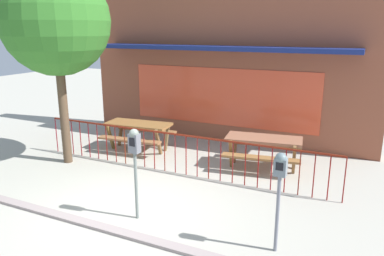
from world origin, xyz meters
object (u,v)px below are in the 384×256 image
Objects in this scene: parking_meter_near at (135,150)px; picnic_table_left at (138,129)px; picnic_table_right at (264,144)px; parking_meter_far at (280,176)px; street_tree at (56,22)px.

picnic_table_left is at bearing 122.81° from parking_meter_near.
picnic_table_right is 3.62m from parking_meter_far.
picnic_table_right is 1.25× the size of parking_meter_far.
street_tree reaches higher than parking_meter_near.
parking_meter_near reaches higher than parking_meter_far.
street_tree is at bearing 152.25° from parking_meter_near.
parking_meter_near is 1.05× the size of parking_meter_far.
picnic_table_right is (3.53, 0.10, 0.00)m from picnic_table_left.
parking_meter_near is at bearing -57.19° from picnic_table_left.
picnic_table_left is 1.21× the size of parking_meter_far.
parking_meter_near reaches higher than picnic_table_right.
street_tree reaches higher than parking_meter_far.
picnic_table_right is 1.19× the size of parking_meter_near.
picnic_table_right is at bearing 68.13° from parking_meter_near.
picnic_table_left is at bearing 56.14° from street_tree.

